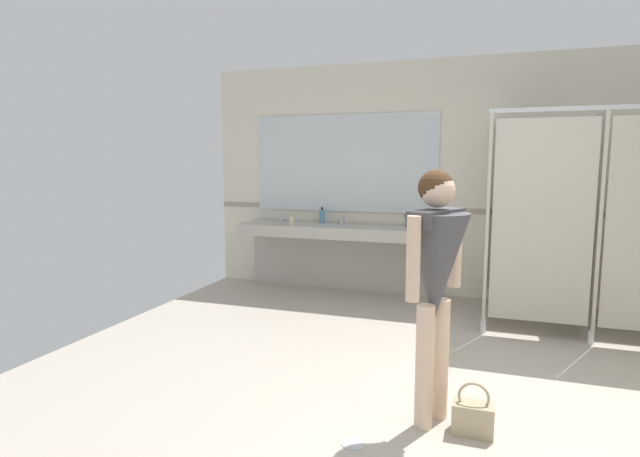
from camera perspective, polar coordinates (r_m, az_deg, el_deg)
ground_plane at (r=3.62m, az=17.57°, el=-20.35°), size 7.04×6.60×0.10m
wall_back at (r=6.28m, az=18.77°, el=5.20°), size 7.04×0.12×2.83m
wall_back_tile_band at (r=6.24m, az=18.62°, el=1.81°), size 7.04×0.01×0.06m
vanity_counter at (r=6.34m, az=2.14°, el=-1.58°), size 2.47×0.56×0.96m
mirror_panel at (r=6.46m, az=2.70°, el=7.36°), size 2.37×0.02×1.22m
bathroom_stalls at (r=5.45m, az=28.21°, el=1.06°), size 1.91×1.32×2.10m
person_standing at (r=3.14m, az=12.84°, el=-4.29°), size 0.53×0.53×1.58m
handbag at (r=3.36m, az=16.86°, el=-19.67°), size 0.24×0.15×0.32m
soap_dispenser at (r=6.45m, az=0.24°, el=1.38°), size 0.07×0.07×0.20m
paper_cup at (r=6.29m, az=-3.20°, el=0.86°), size 0.07×0.07×0.10m
floor_drain_cover at (r=3.19m, az=3.75°, el=-23.01°), size 0.14×0.14×0.01m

